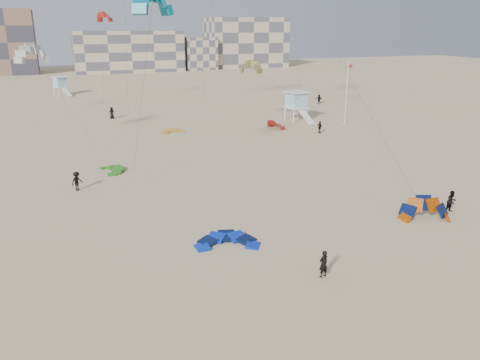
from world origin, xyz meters
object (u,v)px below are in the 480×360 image
object	(u,v)px
kite_ground_orange	(424,219)
kitesurfer_main	(323,264)
lifeguard_tower_near	(296,106)
kite_ground_blue	(227,244)

from	to	relation	value
kite_ground_orange	kitesurfer_main	distance (m)	12.28
kitesurfer_main	lifeguard_tower_near	size ratio (longest dim) A/B	0.27
kite_ground_orange	kitesurfer_main	size ratio (longest dim) A/B	2.33
kite_ground_blue	lifeguard_tower_near	size ratio (longest dim) A/B	0.64
kite_ground_orange	lifeguard_tower_near	world-z (taller)	lifeguard_tower_near
kite_ground_blue	kite_ground_orange	world-z (taller)	kite_ground_orange
kite_ground_orange	kitesurfer_main	bearing A→B (deg)	-138.08
kite_ground_blue	kitesurfer_main	bearing A→B (deg)	-42.16
kitesurfer_main	lifeguard_tower_near	xyz separation A→B (m)	(19.89, 41.51, 1.34)
lifeguard_tower_near	kitesurfer_main	bearing A→B (deg)	-122.02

